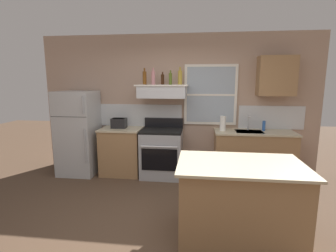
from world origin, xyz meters
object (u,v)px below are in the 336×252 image
Objects in this scene: bottle_olive_oil_square at (170,79)px; refrigerator at (78,133)px; dish_soap_bottle at (264,126)px; stove_range at (162,152)px; kitchen_island at (239,201)px; toaster at (119,123)px; bottle_rose_pink at (153,78)px; bottle_brown_stout at (163,79)px; bottle_amber_wine at (145,78)px; paper_towel_roll at (223,123)px; bottle_champagne_gold_foil at (180,77)px.

refrigerator is at bearing -177.13° from bottle_olive_oil_square.
stove_range is at bearing -175.82° from dish_soap_bottle.
bottle_olive_oil_square is 0.19× the size of kitchen_island.
toaster is 1.10m from bottle_rose_pink.
bottle_olive_oil_square is (1.01, -0.00, 0.85)m from toaster.
bottle_rose_pink reaches higher than bottle_brown_stout.
bottle_rose_pink is (-0.16, 0.06, 1.41)m from stove_range.
bottle_amber_wine is 0.48m from bottle_olive_oil_square.
bottle_olive_oil_square reaches higher than stove_range.
bottle_brown_stout is at bearing 27.91° from bottle_rose_pink.
bottle_amber_wine reaches higher than stove_range.
bottle_olive_oil_square is at bearing 178.22° from paper_towel_roll.
bottle_rose_pink reaches higher than dish_soap_bottle.
paper_towel_roll is (2.78, 0.06, 0.23)m from refrigerator.
refrigerator is 1.70m from bottle_amber_wine.
dish_soap_bottle is at bearing 2.60° from refrigerator.
bottle_olive_oil_square is 1.93m from dish_soap_bottle.
paper_towel_roll is (1.29, -0.02, -0.83)m from bottle_rose_pink.
stove_range is 1.96m from dish_soap_bottle.
toaster is 1.27× the size of bottle_brown_stout.
kitchen_island is (0.04, -1.89, -0.59)m from paper_towel_roll.
stove_range is at bearing -4.61° from toaster.
bottle_rose_pink is at bearing -177.74° from dish_soap_bottle.
bottle_amber_wine is 2.37m from dish_soap_bottle.
dish_soap_bottle is 0.13× the size of kitchen_island.
refrigerator reaches higher than kitchen_island.
refrigerator is at bearing -178.76° from paper_towel_roll.
refrigerator is at bearing -176.94° from bottle_rose_pink.
bottle_amber_wine reaches higher than dish_soap_bottle.
bottle_rose_pink is 0.22× the size of kitchen_island.
bottle_amber_wine is at bearing -166.33° from bottle_brown_stout.
bottle_olive_oil_square reaches higher than dish_soap_bottle.
bottle_amber_wine is 0.66m from bottle_champagne_gold_foil.
refrigerator is 1.83m from bottle_rose_pink.
bottle_rose_pink reaches higher than paper_towel_roll.
toaster is at bearing 179.34° from bottle_amber_wine.
refrigerator is at bearing -177.40° from dish_soap_bottle.
bottle_champagne_gold_foil is at bearing -0.20° from bottle_brown_stout.
dish_soap_bottle is at bearing 2.26° from bottle_rose_pink.
paper_towel_roll is at bearing -0.86° from bottle_rose_pink.
dish_soap_bottle is 2.18m from kitchen_island.
bottle_champagne_gold_foil reaches higher than stove_range.
bottle_amber_wine is at bearing 127.92° from kitchen_island.
bottle_amber_wine is at bearing 169.21° from stove_range.
bottle_rose_pink is at bearing -1.98° from bottle_amber_wine.
stove_range is (1.65, 0.02, -0.35)m from refrigerator.
bottle_brown_stout is at bearing 13.67° from bottle_amber_wine.
bottle_brown_stout is at bearing 154.80° from bottle_olive_oil_square.
bottle_brown_stout is at bearing 90.88° from stove_range.
kitchen_island is at bearing -33.04° from refrigerator.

